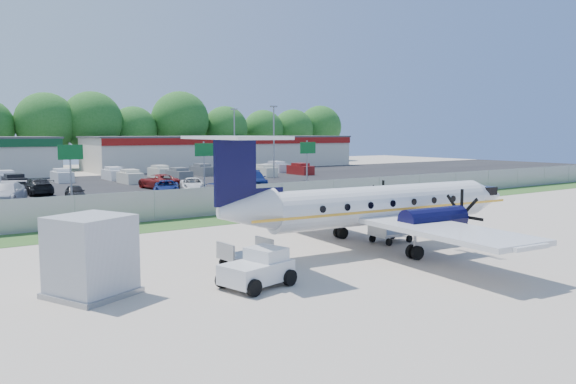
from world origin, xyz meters
TOP-DOWN VIEW (x-y plane):
  - ground at (0.00, 0.00)m, footprint 170.00×170.00m
  - grass_verge at (0.00, 12.00)m, footprint 170.00×4.00m
  - access_road at (0.00, 19.00)m, footprint 170.00×8.00m
  - parking_lot at (0.00, 40.00)m, footprint 170.00×32.00m
  - perimeter_fence at (0.00, 14.00)m, footprint 120.00×0.06m
  - building_east at (26.00, 61.98)m, footprint 44.40×12.40m
  - sign_left at (-8.00, 22.91)m, footprint 1.80×0.26m
  - sign_mid at (3.00, 22.91)m, footprint 1.80×0.26m
  - sign_right at (14.00, 22.91)m, footprint 1.80×0.26m
  - light_pole_ne at (20.00, 38.00)m, footprint 0.90×0.35m
  - light_pole_se at (20.00, 48.00)m, footprint 0.90×0.35m
  - tree_line at (0.00, 74.00)m, footprint 112.00×6.00m
  - aircraft at (0.91, -0.43)m, footprint 18.13×17.86m
  - pushback_tug at (-7.67, -3.15)m, footprint 2.90×2.39m
  - baggage_cart_near at (-6.47, -0.14)m, footprint 2.24×1.46m
  - baggage_cart_far at (2.50, 0.12)m, footprint 2.19×1.37m
  - service_container at (-13.14, -0.80)m, footprint 3.39×3.39m
  - cone_nose at (6.14, -1.09)m, footprint 0.36×0.36m
  - cone_starboard_wing at (4.73, 12.05)m, footprint 0.43×0.43m
  - road_car_mid at (2.29, 19.87)m, footprint 6.50×4.03m
  - road_car_east at (22.67, 17.59)m, footprint 4.07×2.66m
  - parked_car_a at (-11.57, 29.73)m, footprint 4.51×6.37m
  - parked_car_b at (-6.26, 29.09)m, footprint 2.06×3.95m
  - parked_car_c at (1.65, 28.14)m, footprint 4.05×5.42m
  - parked_car_d at (4.83, 29.26)m, footprint 3.91×5.46m
  - parked_car_e at (12.14, 29.89)m, footprint 4.62×6.39m
  - parked_car_f at (-8.10, 35.44)m, footprint 2.34×5.40m
  - parked_car_g at (3.30, 34.16)m, footprint 3.09×5.74m
  - far_parking_rows at (0.00, 45.00)m, footprint 56.00×10.00m

SIDE VIEW (x-z plane):
  - ground at x=0.00m, z-range 0.00..0.00m
  - tree_line at x=0.00m, z-range -7.00..7.00m
  - road_car_mid at x=2.29m, z-range -0.84..0.84m
  - road_car_east at x=22.67m, z-range -0.64..0.64m
  - parked_car_a at x=-11.57m, z-range -0.86..0.86m
  - parked_car_b at x=-6.26m, z-range -0.64..0.64m
  - parked_car_c at x=1.65m, z-range -0.68..0.68m
  - parked_car_d at x=4.83m, z-range -0.69..0.69m
  - parked_car_e at x=12.14m, z-range -0.86..0.86m
  - parked_car_f at x=-8.10m, z-range -0.77..0.77m
  - parked_car_g at x=3.30m, z-range -0.77..0.77m
  - far_parking_rows at x=0.00m, z-range -0.80..0.80m
  - grass_verge at x=0.00m, z-range 0.00..0.02m
  - access_road at x=0.00m, z-range 0.00..0.02m
  - parking_lot at x=0.00m, z-range 0.00..0.02m
  - cone_nose at x=6.14m, z-range -0.01..0.49m
  - cone_starboard_wing at x=4.73m, z-range -0.02..0.60m
  - baggage_cart_near at x=-6.47m, z-range -0.04..1.09m
  - baggage_cart_far at x=2.50m, z-range -0.04..1.09m
  - pushback_tug at x=-7.67m, z-range -0.03..1.38m
  - perimeter_fence at x=0.00m, z-range 0.01..2.00m
  - service_container at x=-13.14m, z-range -0.10..2.75m
  - aircraft at x=0.91m, z-range -0.64..4.95m
  - building_east at x=26.00m, z-range 0.01..5.25m
  - sign_left at x=-8.00m, z-range 1.11..6.11m
  - sign_mid at x=3.00m, z-range 1.11..6.11m
  - sign_right at x=14.00m, z-range 1.11..6.11m
  - light_pole_ne at x=20.00m, z-range 0.69..9.78m
  - light_pole_se at x=20.00m, z-range 0.69..9.78m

